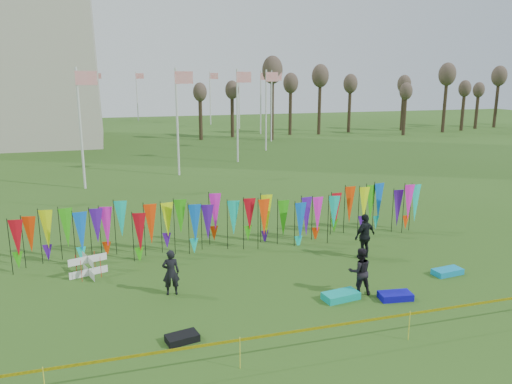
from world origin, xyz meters
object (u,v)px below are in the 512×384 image
object	(u,v)px
box_kite	(88,266)
person_left	(171,272)
kite_bag_blue	(395,296)
kite_bag_teal	(447,272)
person_mid	(360,271)
kite_bag_turquoise	(341,296)
person_right	(365,236)
kite_bag_black	(182,338)

from	to	relation	value
box_kite	person_left	xyz separation A→B (m)	(2.83, -2.52, 0.41)
box_kite	kite_bag_blue	distance (m)	11.35
box_kite	kite_bag_blue	xyz separation A→B (m)	(10.14, -5.10, -0.30)
person_left	kite_bag_teal	size ratio (longest dim) A/B	1.41
person_mid	kite_bag_turquoise	distance (m)	1.10
person_left	person_mid	size ratio (longest dim) A/B	0.97
person_right	kite_bag_teal	world-z (taller)	person_right
kite_bag_turquoise	person_mid	bearing A→B (deg)	14.83
box_kite	kite_bag_teal	bearing A→B (deg)	-15.85
kite_bag_blue	kite_bag_black	xyz separation A→B (m)	(-7.42, -0.70, -0.01)
kite_bag_turquoise	kite_bag_black	world-z (taller)	kite_bag_turquoise
kite_bag_teal	kite_bag_blue	bearing A→B (deg)	-156.67
kite_bag_teal	person_left	bearing A→B (deg)	173.23
person_left	kite_bag_teal	world-z (taller)	person_left
person_mid	kite_bag_blue	bearing A→B (deg)	150.92
person_left	box_kite	bearing A→B (deg)	-37.07
kite_bag_blue	person_mid	bearing A→B (deg)	143.65
person_mid	kite_bag_blue	size ratio (longest dim) A/B	1.53
person_right	kite_bag_black	xyz separation A→B (m)	(-8.32, -4.58, -0.85)
person_right	kite_bag_turquoise	xyz separation A→B (m)	(-2.70, -3.36, -0.83)
person_left	kite_bag_blue	xyz separation A→B (m)	(7.31, -2.58, -0.70)
kite_bag_turquoise	kite_bag_teal	distance (m)	4.98
person_left	person_right	xyz separation A→B (m)	(8.21, 1.31, 0.13)
person_mid	kite_bag_teal	xyz separation A→B (m)	(4.11, 0.61, -0.74)
person_right	kite_bag_teal	xyz separation A→B (m)	(2.21, -2.54, -0.84)
kite_bag_blue	person_left	bearing A→B (deg)	160.56
box_kite	person_right	size ratio (longest dim) A/B	0.43
box_kite	person_right	distance (m)	11.12
person_mid	kite_bag_teal	world-z (taller)	person_mid
person_mid	person_right	bearing A→B (deg)	-113.87
box_kite	kite_bag_black	xyz separation A→B (m)	(2.72, -5.80, -0.31)
kite_bag_turquoise	kite_bag_blue	distance (m)	1.88
person_right	kite_bag_blue	bearing A→B (deg)	57.53
kite_bag_turquoise	kite_bag_black	distance (m)	5.75
kite_bag_teal	person_right	bearing A→B (deg)	131.01
kite_bag_turquoise	kite_bag_black	bearing A→B (deg)	-167.74
person_right	kite_bag_blue	world-z (taller)	person_right
person_mid	kite_bag_teal	distance (m)	4.22
person_mid	kite_bag_black	distance (m)	6.62
kite_bag_turquoise	kite_bag_black	size ratio (longest dim) A/B	1.35
kite_bag_black	person_mid	bearing A→B (deg)	12.58
person_right	kite_bag_blue	distance (m)	4.08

